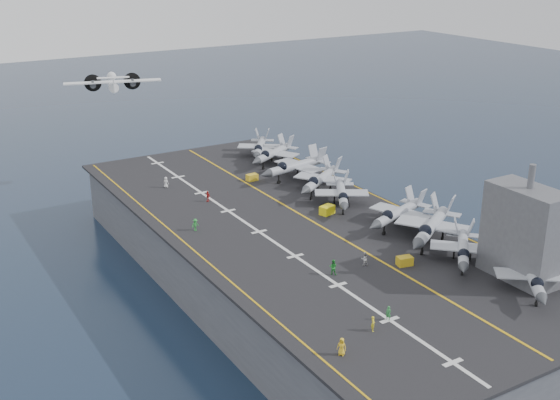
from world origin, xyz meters
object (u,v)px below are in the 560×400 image
island_superstructure (525,222)px  fighter_jet_0 (532,276)px  transport_plane (113,87)px  tow_cart_a (405,261)px

island_superstructure → fighter_jet_0: 6.65m
fighter_jet_0 → transport_plane: transport_plane is taller
fighter_jet_0 → island_superstructure: bearing=60.4°
fighter_jet_0 → tow_cart_a: size_ratio=6.80×
island_superstructure → tow_cart_a: island_superstructure is taller
island_superstructure → transport_plane: island_superstructure is taller
island_superstructure → tow_cart_a: (-10.13, 10.21, -6.90)m
fighter_jet_0 → tow_cart_a: bearing=120.7°
island_superstructure → transport_plane: bearing=104.6°
island_superstructure → fighter_jet_0: bearing=-119.6°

